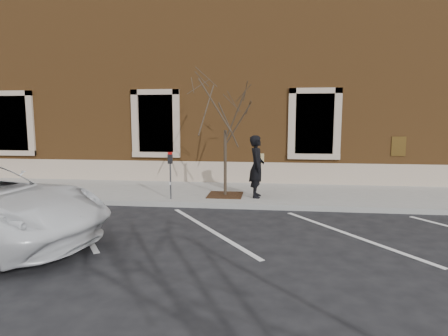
# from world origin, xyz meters

# --- Properties ---
(ground) EXTENTS (120.00, 120.00, 0.00)m
(ground) POSITION_xyz_m (0.00, 0.00, 0.00)
(ground) COLOR #28282B
(ground) RESTS_ON ground
(sidewalk_near) EXTENTS (40.00, 3.50, 0.15)m
(sidewalk_near) POSITION_xyz_m (0.00, 1.75, 0.07)
(sidewalk_near) COLOR #B5B1AA
(sidewalk_near) RESTS_ON ground
(curb_near) EXTENTS (40.00, 0.12, 0.15)m
(curb_near) POSITION_xyz_m (0.00, -0.05, 0.07)
(curb_near) COLOR #9E9E99
(curb_near) RESTS_ON ground
(parking_stripes) EXTENTS (28.00, 4.40, 0.01)m
(parking_stripes) POSITION_xyz_m (0.00, -2.20, 0.00)
(parking_stripes) COLOR silver
(parking_stripes) RESTS_ON ground
(building_civic) EXTENTS (40.00, 8.62, 8.00)m
(building_civic) POSITION_xyz_m (0.00, 7.74, 4.00)
(building_civic) COLOR brown
(building_civic) RESTS_ON ground
(man) EXTENTS (0.46, 0.71, 1.94)m
(man) POSITION_xyz_m (0.99, 0.94, 1.12)
(man) COLOR black
(man) RESTS_ON sidewalk_near
(parking_meter) EXTENTS (0.13, 0.10, 1.45)m
(parking_meter) POSITION_xyz_m (-1.61, 0.32, 1.15)
(parking_meter) COLOR #595B60
(parking_meter) RESTS_ON sidewalk_near
(tree_grate) EXTENTS (1.09, 1.09, 0.03)m
(tree_grate) POSITION_xyz_m (-0.02, 1.07, 0.16)
(tree_grate) COLOR #3E2A14
(tree_grate) RESTS_ON sidewalk_near
(sapling) EXTENTS (2.28, 2.28, 3.79)m
(sapling) POSITION_xyz_m (-0.02, 1.07, 2.80)
(sapling) COLOR #3F3626
(sapling) RESTS_ON sidewalk_near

